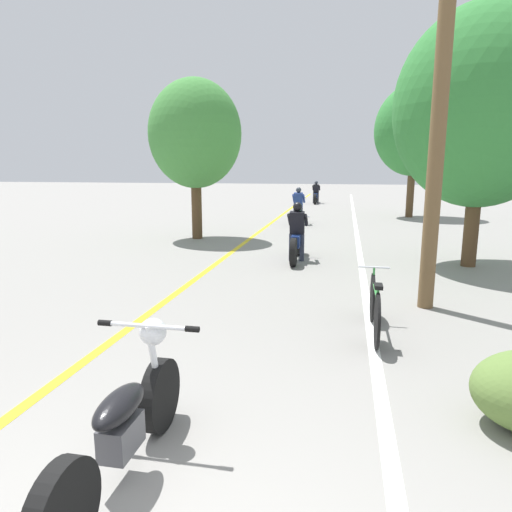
# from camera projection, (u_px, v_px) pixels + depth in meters

# --- Properties ---
(lane_stripe_center) EXTENTS (0.14, 48.00, 0.01)m
(lane_stripe_center) POSITION_uv_depth(u_px,v_px,m) (254.00, 235.00, 15.12)
(lane_stripe_center) COLOR yellow
(lane_stripe_center) RESTS_ON ground
(lane_stripe_edge) EXTENTS (0.14, 48.00, 0.01)m
(lane_stripe_edge) POSITION_uv_depth(u_px,v_px,m) (357.00, 238.00, 14.49)
(lane_stripe_edge) COLOR white
(lane_stripe_edge) RESTS_ON ground
(utility_pole) EXTENTS (1.10, 0.24, 6.63)m
(utility_pole) POSITION_uv_depth(u_px,v_px,m) (441.00, 86.00, 6.74)
(utility_pole) COLOR brown
(utility_pole) RESTS_ON ground
(roadside_tree_right_near) EXTENTS (3.73, 3.36, 5.64)m
(roadside_tree_right_near) POSITION_uv_depth(u_px,v_px,m) (482.00, 108.00, 9.78)
(roadside_tree_right_near) COLOR #513A23
(roadside_tree_right_near) RESTS_ON ground
(roadside_tree_right_far) EXTENTS (3.44, 3.10, 5.79)m
(roadside_tree_right_far) POSITION_uv_depth(u_px,v_px,m) (414.00, 130.00, 19.92)
(roadside_tree_right_far) COLOR #513A23
(roadside_tree_right_far) RESTS_ON ground
(roadside_tree_left) EXTENTS (2.86, 2.57, 4.87)m
(roadside_tree_left) POSITION_uv_depth(u_px,v_px,m) (195.00, 134.00, 13.88)
(roadside_tree_left) COLOR #513A23
(roadside_tree_left) RESTS_ON ground
(motorcycle_foreground) EXTENTS (0.85, 2.02, 1.03)m
(motorcycle_foreground) POSITION_uv_depth(u_px,v_px,m) (125.00, 424.00, 3.27)
(motorcycle_foreground) COLOR black
(motorcycle_foreground) RESTS_ON ground
(motorcycle_rider_lead) EXTENTS (0.50, 2.06, 1.41)m
(motorcycle_rider_lead) POSITION_uv_depth(u_px,v_px,m) (297.00, 239.00, 10.99)
(motorcycle_rider_lead) COLOR black
(motorcycle_rider_lead) RESTS_ON ground
(motorcycle_rider_mid) EXTENTS (0.50, 2.13, 1.45)m
(motorcycle_rider_mid) POSITION_uv_depth(u_px,v_px,m) (298.00, 211.00, 17.93)
(motorcycle_rider_mid) COLOR black
(motorcycle_rider_mid) RESTS_ON ground
(motorcycle_rider_far) EXTENTS (0.50, 2.18, 1.38)m
(motorcycle_rider_far) POSITION_uv_depth(u_px,v_px,m) (316.00, 195.00, 28.32)
(motorcycle_rider_far) COLOR black
(motorcycle_rider_far) RESTS_ON ground
(bicycle_parked) EXTENTS (0.44, 1.79, 0.83)m
(bicycle_parked) POSITION_uv_depth(u_px,v_px,m) (375.00, 306.00, 6.16)
(bicycle_parked) COLOR black
(bicycle_parked) RESTS_ON ground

